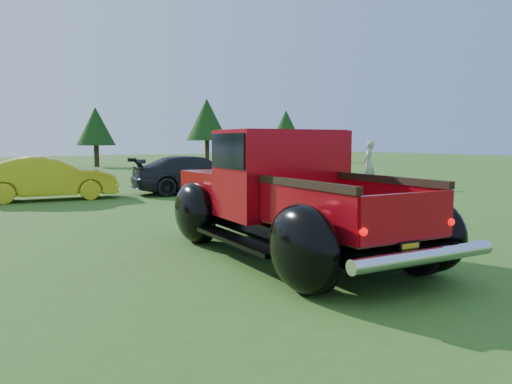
# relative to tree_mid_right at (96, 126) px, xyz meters

# --- Properties ---
(ground) EXTENTS (120.00, 120.00, 0.00)m
(ground) POSITION_rel_tree_mid_right_xyz_m (-6.00, -30.00, -2.97)
(ground) COLOR #395B1A
(ground) RESTS_ON ground
(tree_mid_right) EXTENTS (2.82, 2.82, 4.40)m
(tree_mid_right) POSITION_rel_tree_mid_right_xyz_m (0.00, 0.00, 0.00)
(tree_mid_right) COLOR #332114
(tree_mid_right) RESTS_ON ground
(tree_east) EXTENTS (3.46, 3.46, 5.40)m
(tree_east) POSITION_rel_tree_mid_right_xyz_m (9.00, -0.50, 0.68)
(tree_east) COLOR #332114
(tree_east) RESTS_ON ground
(tree_far_east) EXTENTS (3.07, 3.07, 4.80)m
(tree_far_east) POSITION_rel_tree_mid_right_xyz_m (18.00, 0.50, 0.27)
(tree_far_east) COLOR #332114
(tree_far_east) RESTS_ON ground
(pickup_truck) EXTENTS (3.11, 5.85, 2.10)m
(pickup_truck) POSITION_rel_tree_mid_right_xyz_m (-5.81, -30.30, -1.97)
(pickup_truck) COLOR black
(pickup_truck) RESTS_ON ground
(show_car_yellow) EXTENTS (4.44, 2.09, 1.41)m
(show_car_yellow) POSITION_rel_tree_mid_right_xyz_m (-7.50, -19.99, -2.27)
(show_car_yellow) COLOR gold
(show_car_yellow) RESTS_ON ground
(show_car_grey) EXTENTS (4.96, 2.63, 1.37)m
(show_car_grey) POSITION_rel_tree_mid_right_xyz_m (-2.50, -20.76, -2.29)
(show_car_grey) COLOR black
(show_car_grey) RESTS_ON ground
(show_car_blue) EXTENTS (5.31, 2.65, 1.45)m
(show_car_blue) POSITION_rel_tree_mid_right_xyz_m (2.93, -19.75, -2.25)
(show_car_blue) COLOR navy
(show_car_blue) RESTS_ON ground
(spectator) EXTENTS (0.83, 0.74, 1.91)m
(spectator) POSITION_rel_tree_mid_right_xyz_m (4.79, -22.40, -2.01)
(spectator) COLOR #A69F90
(spectator) RESTS_ON ground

